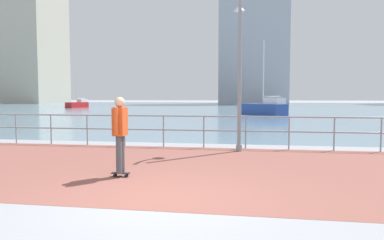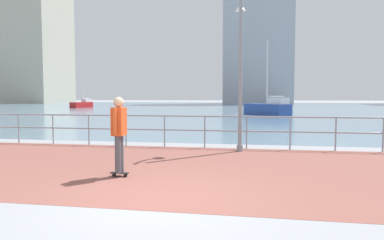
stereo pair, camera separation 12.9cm
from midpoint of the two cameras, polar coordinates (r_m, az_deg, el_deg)
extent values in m
plane|color=gray|center=(45.67, 7.14, 1.65)|extent=(220.00, 220.00, 0.00)
cube|color=brown|center=(8.66, -1.27, -7.67)|extent=(28.00, 6.68, 0.01)
cube|color=slate|center=(56.73, 7.52, 2.07)|extent=(180.00, 88.00, 0.00)
cylinder|color=#8C99A3|center=(14.52, -26.95, -1.30)|extent=(0.05, 0.05, 1.07)
cylinder|color=#8C99A3|center=(13.74, -22.22, -1.44)|extent=(0.05, 0.05, 1.07)
cylinder|color=#8C99A3|center=(13.07, -16.97, -1.58)|extent=(0.05, 0.05, 1.07)
cylinder|color=#8C99A3|center=(12.52, -11.20, -1.72)|extent=(0.05, 0.05, 1.07)
cylinder|color=#8C99A3|center=(12.11, -4.97, -1.84)|extent=(0.05, 0.05, 1.07)
cylinder|color=#8C99A3|center=(11.85, 1.62, -1.96)|extent=(0.05, 0.05, 1.07)
cylinder|color=#8C99A3|center=(11.75, 8.41, -2.05)|extent=(0.05, 0.05, 1.07)
cylinder|color=#8C99A3|center=(11.82, 15.22, -2.11)|extent=(0.05, 0.05, 1.07)
cylinder|color=#8C99A3|center=(12.05, 21.86, -2.14)|extent=(0.05, 0.05, 1.07)
cylinder|color=#8C99A3|center=(12.44, 28.16, -2.14)|extent=(0.05, 0.05, 1.07)
cylinder|color=#8C99A3|center=(11.80, 1.63, 0.62)|extent=(25.20, 0.06, 0.06)
cylinder|color=#8C99A3|center=(11.84, 1.62, -1.70)|extent=(25.20, 0.06, 0.06)
cylinder|color=gray|center=(11.21, 7.33, -4.55)|extent=(0.19, 0.19, 0.20)
cylinder|color=gray|center=(11.11, 7.43, 7.30)|extent=(0.12, 0.12, 4.81)
cylinder|color=gray|center=(12.03, 7.43, 18.61)|extent=(0.09, 0.09, 0.17)
cone|color=silver|center=(11.98, 7.42, 17.69)|extent=(0.36, 0.36, 0.22)
cylinder|color=black|center=(7.82, -13.00, -8.82)|extent=(0.06, 0.03, 0.06)
cylinder|color=black|center=(7.89, -12.79, -8.70)|extent=(0.06, 0.03, 0.06)
cylinder|color=black|center=(7.73, -11.21, -8.94)|extent=(0.06, 0.03, 0.06)
cylinder|color=black|center=(7.80, -11.02, -8.82)|extent=(0.06, 0.03, 0.06)
cube|color=black|center=(7.80, -12.02, -8.46)|extent=(0.40, 0.11, 0.02)
cylinder|color=#4C4C51|center=(7.65, -12.27, -5.55)|extent=(0.13, 0.13, 0.81)
cylinder|color=#4C4C51|center=(7.80, -11.85, -5.37)|extent=(0.13, 0.13, 0.81)
cube|color=#D84C1E|center=(7.64, -12.13, -0.24)|extent=(0.24, 0.34, 0.60)
cylinder|color=#D84C1E|center=(7.43, -12.76, -0.25)|extent=(0.09, 0.09, 0.57)
cylinder|color=#D84C1E|center=(7.85, -11.54, -0.01)|extent=(0.09, 0.09, 0.57)
sphere|color=#DBAD89|center=(7.62, -12.18, 2.85)|extent=(0.22, 0.22, 0.22)
cube|color=#284799|center=(32.94, 11.38, 1.67)|extent=(4.27, 4.72, 1.04)
cube|color=silver|center=(31.85, 13.16, 3.04)|extent=(1.93, 2.02, 0.58)
cylinder|color=silver|center=(32.99, 11.46, 7.62)|extent=(0.12, 0.12, 5.80)
cylinder|color=silver|center=(32.13, 12.69, 3.78)|extent=(1.47, 1.75, 0.09)
cube|color=#B21E1E|center=(56.46, -18.26, 2.33)|extent=(2.06, 4.13, 0.85)
cube|color=silver|center=(57.37, -17.51, 3.03)|extent=(1.15, 1.58, 0.47)
cylinder|color=silver|center=(56.47, -18.32, 5.15)|extent=(0.09, 0.09, 4.71)
cylinder|color=silver|center=(57.12, -17.72, 3.35)|extent=(0.46, 1.75, 0.08)
cube|color=#A3A8B2|center=(87.23, 9.96, 14.93)|extent=(15.65, 12.62, 37.16)
cube|color=#B2AD99|center=(104.53, -24.70, 15.59)|extent=(12.65, 15.66, 47.22)
camera|label=1|loc=(0.06, -90.39, -0.03)|focal=32.75mm
camera|label=2|loc=(0.06, 89.61, 0.03)|focal=32.75mm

